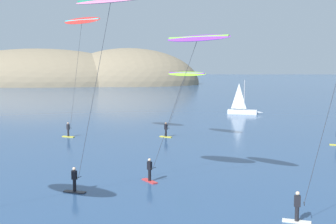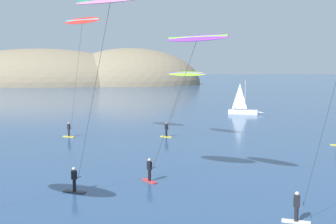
# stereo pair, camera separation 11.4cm
# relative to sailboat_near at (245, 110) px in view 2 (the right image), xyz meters

# --- Properties ---
(headland_island) EXTENTS (107.89, 46.27, 28.69)m
(headland_island) POSITION_rel_sailboat_near_xyz_m (-49.35, 98.19, -0.64)
(headland_island) COLOR #84755B
(headland_island) RESTS_ON ground
(sailboat_near) EXTENTS (5.95, 2.58, 5.70)m
(sailboat_near) POSITION_rel_sailboat_near_xyz_m (0.00, 0.00, 0.00)
(sailboat_near) COLOR white
(sailboat_near) RESTS_ON ground
(kitesurfer_lime) EXTENTS (5.34, 4.82, 7.64)m
(kitesurfer_lime) POSITION_rel_sailboat_near_xyz_m (-11.19, -23.62, 6.13)
(kitesurfer_lime) COLOR yellow
(kitesurfer_lime) RESTS_ON ground
(kitesurfer_purple) EXTENTS (5.94, 5.62, 10.36)m
(kitesurfer_purple) POSITION_rel_sailboat_near_xyz_m (-11.73, -42.57, 8.46)
(kitesurfer_purple) COLOR red
(kitesurfer_purple) RESTS_ON ground
(kitesurfer_pink) EXTENTS (6.14, 3.74, 12.52)m
(kitesurfer_pink) POSITION_rel_sailboat_near_xyz_m (-16.89, -43.84, 10.69)
(kitesurfer_pink) COLOR #2D2D33
(kitesurfer_pink) RESTS_ON ground
(kitesurfer_red) EXTENTS (5.42, 3.93, 13.56)m
(kitesurfer_red) POSITION_rel_sailboat_near_xyz_m (-22.54, -22.85, 11.43)
(kitesurfer_red) COLOR yellow
(kitesurfer_red) RESTS_ON ground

